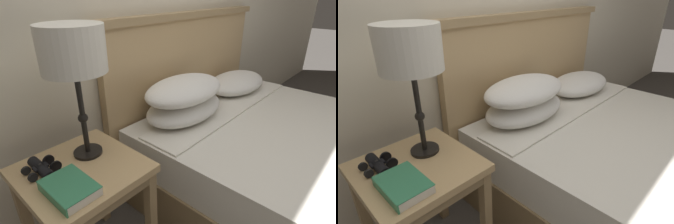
# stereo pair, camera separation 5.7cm
# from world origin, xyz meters

# --- Properties ---
(nightstand) EXTENTS (0.48, 0.48, 0.61)m
(nightstand) POSITION_xyz_m (-0.50, 0.58, 0.51)
(nightstand) COLOR tan
(nightstand) RESTS_ON ground_plane
(bed) EXTENTS (1.64, 2.02, 1.16)m
(bed) POSITION_xyz_m (0.62, -0.02, 0.31)
(bed) COLOR olive
(bed) RESTS_ON ground_plane
(table_lamp) EXTENTS (0.26, 0.26, 0.58)m
(table_lamp) POSITION_xyz_m (-0.42, 0.65, 1.08)
(table_lamp) COLOR black
(table_lamp) RESTS_ON nightstand
(book_on_nightstand) EXTENTS (0.15, 0.21, 0.04)m
(book_on_nightstand) POSITION_xyz_m (-0.61, 0.47, 0.63)
(book_on_nightstand) COLOR silver
(book_on_nightstand) RESTS_ON nightstand
(binoculars_pair) EXTENTS (0.14, 0.16, 0.05)m
(binoculars_pair) POSITION_xyz_m (-0.63, 0.66, 0.63)
(binoculars_pair) COLOR black
(binoculars_pair) RESTS_ON nightstand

